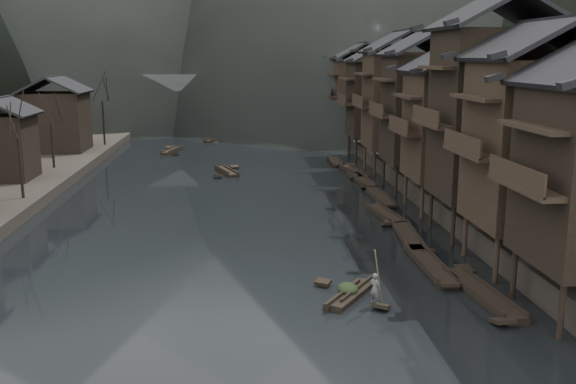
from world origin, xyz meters
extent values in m
plane|color=black|center=(0.00, 0.00, 0.00)|extent=(300.00, 300.00, 0.00)
cube|color=#2D2823|center=(35.00, 40.00, 0.90)|extent=(40.00, 200.00, 1.80)
cylinder|color=black|center=(14.20, -10.40, 1.30)|extent=(0.30, 0.30, 2.90)
cylinder|color=black|center=(14.20, -5.60, 1.30)|extent=(0.30, 0.30, 2.90)
cylinder|color=black|center=(16.95, -5.60, 1.30)|extent=(0.30, 0.30, 2.90)
cube|color=black|center=(13.30, -8.00, 6.21)|extent=(1.20, 5.70, 0.25)
cylinder|color=black|center=(14.20, -3.40, 1.30)|extent=(0.30, 0.30, 2.90)
cylinder|color=black|center=(14.20, 1.40, 1.30)|extent=(0.30, 0.30, 2.90)
cylinder|color=black|center=(16.95, -3.40, 1.30)|extent=(0.30, 0.30, 2.90)
cylinder|color=black|center=(16.95, 1.40, 1.30)|extent=(0.30, 0.30, 2.90)
cube|color=black|center=(17.30, -1.00, 7.14)|extent=(7.00, 6.00, 9.09)
cube|color=black|center=(13.30, -1.00, 6.69)|extent=(1.20, 5.70, 0.25)
cylinder|color=black|center=(14.20, 3.60, 1.30)|extent=(0.30, 0.30, 2.90)
cylinder|color=black|center=(14.20, 8.40, 1.30)|extent=(0.30, 0.30, 2.90)
cylinder|color=black|center=(16.95, 3.60, 1.30)|extent=(0.30, 0.30, 2.90)
cylinder|color=black|center=(16.95, 8.40, 1.30)|extent=(0.30, 0.30, 2.90)
cube|color=black|center=(17.30, 6.00, 8.09)|extent=(7.00, 6.00, 10.98)
cube|color=black|center=(13.30, 6.00, 7.54)|extent=(1.20, 5.70, 0.25)
cylinder|color=black|center=(14.20, 10.60, 1.30)|extent=(0.30, 0.30, 2.90)
cylinder|color=black|center=(14.20, 15.40, 1.30)|extent=(0.30, 0.30, 2.90)
cylinder|color=black|center=(16.95, 10.60, 1.30)|extent=(0.30, 0.30, 2.90)
cylinder|color=black|center=(16.95, 15.40, 1.30)|extent=(0.30, 0.30, 2.90)
cube|color=black|center=(17.30, 13.00, 6.65)|extent=(7.00, 6.00, 8.09)
cube|color=black|center=(13.30, 13.00, 6.24)|extent=(1.20, 5.70, 0.25)
cylinder|color=black|center=(14.20, 18.60, 1.30)|extent=(0.30, 0.30, 2.90)
cylinder|color=black|center=(14.20, 23.40, 1.30)|extent=(0.30, 0.30, 2.90)
cylinder|color=black|center=(16.95, 18.60, 1.30)|extent=(0.30, 0.30, 2.90)
cylinder|color=black|center=(16.95, 23.40, 1.30)|extent=(0.30, 0.30, 2.90)
cube|color=black|center=(17.30, 21.00, 7.27)|extent=(7.00, 6.00, 9.34)
cube|color=black|center=(13.30, 21.00, 6.80)|extent=(1.20, 5.70, 0.25)
cylinder|color=black|center=(14.20, 27.60, 1.30)|extent=(0.30, 0.30, 2.90)
cylinder|color=black|center=(14.20, 32.40, 1.30)|extent=(0.30, 0.30, 2.90)
cylinder|color=black|center=(16.95, 27.60, 1.30)|extent=(0.30, 0.30, 2.90)
cylinder|color=black|center=(16.95, 32.40, 1.30)|extent=(0.30, 0.30, 2.90)
cube|color=black|center=(17.30, 30.00, 7.42)|extent=(7.00, 6.00, 9.64)
cube|color=black|center=(13.30, 30.00, 6.94)|extent=(1.20, 5.70, 0.25)
cylinder|color=black|center=(14.20, 37.60, 1.30)|extent=(0.30, 0.30, 2.90)
cylinder|color=black|center=(14.20, 42.40, 1.30)|extent=(0.30, 0.30, 2.90)
cylinder|color=black|center=(16.95, 37.60, 1.30)|extent=(0.30, 0.30, 2.90)
cylinder|color=black|center=(16.95, 42.40, 1.30)|extent=(0.30, 0.30, 2.90)
cube|color=black|center=(17.30, 40.00, 6.90)|extent=(7.00, 6.00, 8.59)
cube|color=black|center=(13.30, 40.00, 6.47)|extent=(1.20, 5.70, 0.25)
cylinder|color=black|center=(14.20, 49.60, 1.30)|extent=(0.30, 0.30, 2.90)
cylinder|color=black|center=(14.20, 54.40, 1.30)|extent=(0.30, 0.30, 2.90)
cylinder|color=black|center=(16.95, 49.60, 1.30)|extent=(0.30, 0.30, 2.90)
cylinder|color=black|center=(16.95, 54.40, 1.30)|extent=(0.30, 0.30, 2.90)
cube|color=black|center=(17.30, 52.00, 7.03)|extent=(7.00, 6.00, 8.86)
cube|color=black|center=(13.30, 52.00, 6.59)|extent=(1.20, 5.70, 0.25)
cube|color=black|center=(-20.50, 24.00, 4.10)|extent=(5.00, 5.00, 5.80)
cube|color=black|center=(-20.50, 42.00, 4.60)|extent=(6.50, 6.50, 6.80)
cylinder|color=black|center=(-17.00, 15.76, 3.59)|extent=(0.24, 0.24, 4.78)
cylinder|color=black|center=(-17.00, 29.97, 3.45)|extent=(0.24, 0.24, 4.49)
cylinder|color=black|center=(-17.00, 46.86, 3.92)|extent=(0.24, 0.24, 5.44)
cube|color=black|center=(12.72, -5.29, 0.15)|extent=(1.83, 7.49, 0.30)
cube|color=black|center=(12.72, -5.29, 0.33)|extent=(1.87, 7.35, 0.10)
cube|color=black|center=(13.07, -1.75, 0.29)|extent=(1.02, 1.00, 0.36)
cube|color=black|center=(12.36, -8.83, 0.29)|extent=(1.02, 1.00, 0.36)
cube|color=black|center=(11.44, -0.54, 0.15)|extent=(1.11, 7.36, 0.30)
cube|color=black|center=(11.44, -0.54, 0.33)|extent=(1.16, 7.22, 0.10)
cube|color=black|center=(11.44, 3.00, 0.29)|extent=(0.94, 0.90, 0.36)
cube|color=black|center=(11.44, -4.07, 0.29)|extent=(0.94, 0.90, 0.36)
cube|color=black|center=(11.74, 5.26, 0.15)|extent=(1.64, 7.12, 0.30)
cube|color=black|center=(11.74, 5.26, 0.33)|extent=(1.69, 6.98, 0.10)
cube|color=black|center=(11.48, 8.63, 0.29)|extent=(1.00, 0.94, 0.35)
cube|color=black|center=(12.00, 1.88, 0.29)|extent=(1.00, 0.94, 0.35)
cube|color=black|center=(11.55, 11.25, 0.15)|extent=(1.84, 5.93, 0.30)
cube|color=black|center=(11.55, 11.25, 0.33)|extent=(1.88, 5.82, 0.10)
cube|color=black|center=(11.91, 14.03, 0.29)|extent=(1.02, 0.84, 0.32)
cube|color=black|center=(11.19, 8.47, 0.29)|extent=(1.02, 0.84, 0.32)
cube|color=black|center=(12.49, 16.99, 0.15)|extent=(1.15, 6.55, 0.30)
cube|color=black|center=(12.49, 16.99, 0.33)|extent=(1.20, 6.42, 0.10)
cube|color=black|center=(12.52, 20.13, 0.29)|extent=(0.94, 0.81, 0.34)
cube|color=black|center=(12.47, 13.86, 0.29)|extent=(0.94, 0.81, 0.34)
cube|color=black|center=(12.41, 25.15, 0.15)|extent=(1.54, 7.56, 0.30)
cube|color=black|center=(12.41, 25.15, 0.33)|extent=(1.58, 7.42, 0.10)
cube|color=black|center=(12.62, 28.75, 0.29)|extent=(0.99, 0.97, 0.36)
cube|color=black|center=(12.20, 21.56, 0.29)|extent=(0.99, 0.97, 0.36)
cube|color=black|center=(12.47, 29.75, 0.15)|extent=(2.03, 7.62, 0.30)
cube|color=black|center=(12.47, 29.75, 0.33)|extent=(2.07, 7.48, 0.10)
cube|color=black|center=(12.92, 33.34, 0.29)|extent=(1.04, 1.03, 0.36)
cube|color=black|center=(12.01, 26.16, 0.29)|extent=(1.04, 1.03, 0.36)
cube|color=black|center=(11.52, 35.89, 0.15)|extent=(1.29, 5.89, 0.30)
cube|color=black|center=(11.52, 35.89, 0.33)|extent=(1.34, 5.77, 0.10)
cube|color=black|center=(11.43, 38.69, 0.29)|extent=(0.96, 0.75, 0.32)
cube|color=black|center=(11.61, 33.08, 0.29)|extent=(0.96, 0.75, 0.32)
cube|color=black|center=(-0.65, 30.73, 0.15)|extent=(2.65, 5.57, 0.30)
cube|color=black|center=(-0.65, 30.73, 0.33)|extent=(2.67, 5.48, 0.10)
cube|color=black|center=(0.16, 33.26, 0.29)|extent=(1.02, 0.91, 0.31)
cube|color=black|center=(-1.47, 28.21, 0.29)|extent=(1.02, 0.91, 0.31)
cube|color=black|center=(-7.76, 46.36, 0.15)|extent=(2.36, 5.68, 0.30)
cube|color=black|center=(-7.76, 46.36, 0.33)|extent=(2.38, 5.59, 0.10)
cube|color=black|center=(-8.43, 48.96, 0.29)|extent=(1.00, 0.89, 0.32)
cube|color=black|center=(-7.09, 43.75, 0.29)|extent=(1.00, 0.89, 0.32)
cube|color=black|center=(-2.67, 57.02, 0.15)|extent=(3.16, 5.19, 0.30)
cube|color=black|center=(-2.67, 57.02, 0.33)|extent=(3.16, 5.12, 0.10)
cube|color=black|center=(-3.75, 59.31, 0.29)|extent=(1.05, 0.96, 0.31)
cube|color=black|center=(-1.59, 54.73, 0.29)|extent=(1.05, 0.96, 0.31)
cube|color=black|center=(-4.83, 74.24, 0.15)|extent=(1.88, 4.94, 0.30)
cube|color=black|center=(-4.83, 74.24, 0.33)|extent=(1.91, 4.86, 0.10)
cube|color=black|center=(-5.26, 76.53, 0.29)|extent=(0.95, 0.75, 0.30)
cube|color=black|center=(-4.40, 71.96, 0.29)|extent=(0.95, 0.75, 0.30)
cube|color=#4C4C4F|center=(0.00, 72.00, 7.20)|extent=(40.00, 6.00, 1.60)
cube|color=#4C4C4F|center=(0.00, 69.30, 8.50)|extent=(40.00, 0.50, 1.00)
cube|color=#4C4C4F|center=(0.00, 74.70, 8.50)|extent=(40.00, 0.50, 1.00)
cube|color=#4C4C4F|center=(-14.00, 72.00, 3.20)|extent=(3.20, 6.00, 6.40)
cube|color=#4C4C4F|center=(-4.50, 72.00, 3.20)|extent=(3.20, 6.00, 6.40)
cube|color=#4C4C4F|center=(4.50, 72.00, 3.20)|extent=(3.20, 6.00, 6.40)
cube|color=#4C4C4F|center=(14.00, 72.00, 3.20)|extent=(3.20, 6.00, 6.40)
cube|color=black|center=(6.11, -4.93, 0.15)|extent=(3.21, 4.17, 0.30)
cube|color=black|center=(6.11, -4.93, 0.33)|extent=(3.20, 4.12, 0.10)
cube|color=black|center=(4.94, -3.18, 0.29)|extent=(0.98, 0.91, 0.29)
cube|color=black|center=(7.27, -6.67, 0.29)|extent=(0.98, 0.91, 0.29)
ellipsoid|color=black|center=(5.99, -4.75, 0.75)|extent=(1.05, 1.37, 0.63)
imported|color=slate|center=(7.03, -6.31, 1.20)|extent=(0.66, 0.66, 1.54)
cylinder|color=#8C7A51|center=(7.23, -6.31, 3.90)|extent=(1.01, 2.00, 3.85)
camera|label=1|loc=(0.58, -35.00, 11.90)|focal=40.00mm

